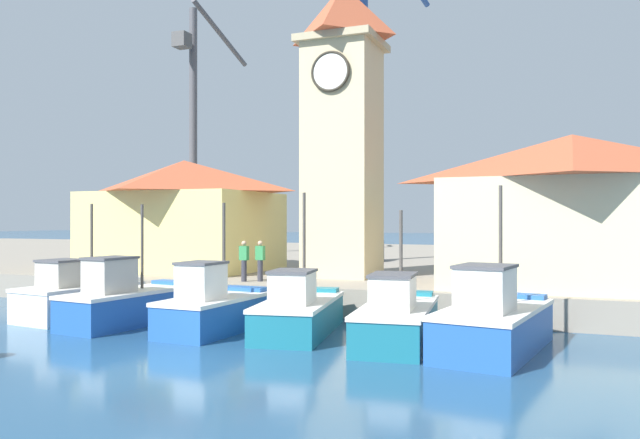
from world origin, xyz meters
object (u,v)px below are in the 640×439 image
object	(u,v)px
warehouse_right	(572,209)
dock_worker_along_quay	(244,260)
fishing_boat_left_outer	(127,302)
warehouse_left	(184,214)
dock_worker_near_tower	(260,260)
port_crane_near	(195,158)
fishing_boat_center	(397,318)
clock_tower	(343,122)
port_crane_far	(365,126)
fishing_boat_mid_right	(493,322)
fishing_boat_mid_left	(299,311)
fishing_boat_left_inner	(213,308)
fishing_boat_far_left	(79,297)

from	to	relation	value
warehouse_right	dock_worker_along_quay	bearing A→B (deg)	-168.09
fishing_boat_left_outer	warehouse_left	size ratio (longest dim) A/B	0.58
fishing_boat_left_outer	dock_worker_near_tower	size ratio (longest dim) A/B	3.08
port_crane_near	dock_worker_along_quay	bearing A→B (deg)	-51.38
fishing_boat_center	clock_tower	bearing A→B (deg)	119.11
fishing_boat_left_outer	dock_worker_along_quay	world-z (taller)	fishing_boat_left_outer
fishing_boat_center	fishing_boat_left_outer	bearing A→B (deg)	-177.90
port_crane_far	dock_worker_near_tower	distance (m)	15.13
warehouse_left	port_crane_far	bearing A→B (deg)	55.66
fishing_boat_left_outer	port_crane_near	bearing A→B (deg)	117.61
fishing_boat_mid_right	clock_tower	bearing A→B (deg)	130.59
port_crane_near	port_crane_far	distance (m)	13.32
fishing_boat_mid_right	port_crane_far	bearing A→B (deg)	116.84
fishing_boat_mid_left	port_crane_near	distance (m)	26.92
dock_worker_near_tower	fishing_boat_mid_left	bearing A→B (deg)	-51.55
fishing_boat_left_inner	fishing_boat_mid_right	bearing A→B (deg)	1.35
port_crane_far	fishing_boat_mid_left	bearing A→B (deg)	-78.84
dock_worker_near_tower	warehouse_right	bearing A→B (deg)	11.03
fishing_boat_left_inner	warehouse_left	distance (m)	12.29
fishing_boat_left_inner	port_crane_near	size ratio (longest dim) A/B	0.24
fishing_boat_mid_left	dock_worker_near_tower	bearing A→B (deg)	128.45
warehouse_left	fishing_boat_center	bearing A→B (deg)	-34.12
fishing_boat_left_outer	fishing_boat_mid_left	xyz separation A→B (m)	(5.97, 0.58, -0.08)
fishing_boat_mid_left	port_crane_near	world-z (taller)	port_crane_near
dock_worker_along_quay	fishing_boat_mid_left	bearing A→B (deg)	-45.68
fishing_boat_left_outer	port_crane_far	xyz separation A→B (m)	(2.42, 18.60, 8.31)
fishing_boat_left_inner	clock_tower	size ratio (longest dim) A/B	0.30
port_crane_near	dock_worker_along_quay	distance (m)	20.69
warehouse_left	dock_worker_near_tower	bearing A→B (deg)	-32.25
fishing_boat_left_outer	fishing_boat_mid_right	distance (m)	11.79
fishing_boat_left_inner	dock_worker_along_quay	xyz separation A→B (m)	(-1.71, 5.11, 1.14)
fishing_boat_far_left	dock_worker_along_quay	world-z (taller)	fishing_boat_far_left
fishing_boat_mid_right	warehouse_left	xyz separation A→B (m)	(-15.78, 9.14, 3.01)
fishing_boat_far_left	dock_worker_near_tower	size ratio (longest dim) A/B	2.77
fishing_boat_center	port_crane_near	distance (m)	29.15
fishing_boat_far_left	port_crane_far	world-z (taller)	port_crane_far
fishing_boat_left_outer	warehouse_right	size ratio (longest dim) A/B	0.54
fishing_boat_mid_left	clock_tower	size ratio (longest dim) A/B	0.37
fishing_boat_left_outer	fishing_boat_mid_left	world-z (taller)	fishing_boat_mid_left
clock_tower	port_crane_far	world-z (taller)	port_crane_far
fishing_boat_left_inner	port_crane_near	xyz separation A→B (m)	(-14.09, 20.60, 7.05)
port_crane_near	warehouse_left	bearing A→B (deg)	-59.19
fishing_boat_left_outer	clock_tower	xyz separation A→B (m)	(4.58, 8.50, 6.97)
fishing_boat_left_outer	port_crane_far	world-z (taller)	port_crane_far
dock_worker_near_tower	fishing_boat_center	bearing A→B (deg)	-35.73
fishing_boat_mid_left	clock_tower	xyz separation A→B (m)	(-1.40, 7.92, 7.05)
fishing_boat_far_left	fishing_boat_mid_left	world-z (taller)	fishing_boat_mid_left
warehouse_left	port_crane_far	world-z (taller)	port_crane_far
fishing_boat_mid_right	port_crane_near	size ratio (longest dim) A/B	0.30
clock_tower	warehouse_left	distance (m)	9.46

